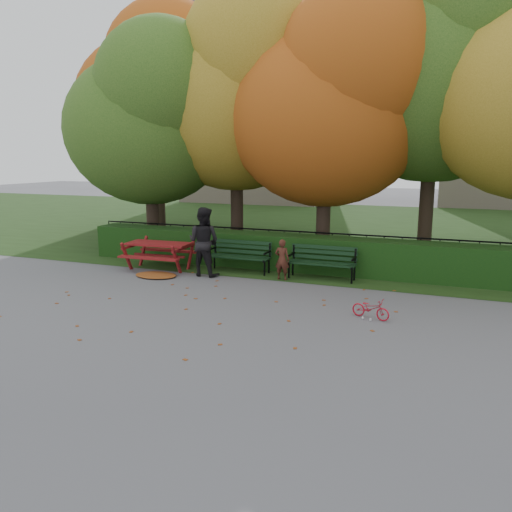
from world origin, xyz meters
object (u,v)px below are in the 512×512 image
(bench_left, at_px, (240,254))
(adult, at_px, (204,242))
(child, at_px, (282,260))
(tree_f, at_px, (160,95))
(picnic_table, at_px, (159,249))
(tree_c, at_px, (336,101))
(tree_b, at_px, (243,90))
(bench_right, at_px, (322,260))
(tree_a, at_px, (153,117))
(bicycle, at_px, (371,308))
(tree_d, at_px, (449,61))

(bench_left, bearing_deg, adult, -132.60)
(bench_left, distance_m, child, 1.51)
(tree_f, xyz_separation_m, picnic_table, (3.52, -6.12, -5.08))
(picnic_table, bearing_deg, tree_f, 117.06)
(child, bearing_deg, tree_c, -103.69)
(tree_b, height_order, bench_right, tree_b)
(tree_c, distance_m, picnic_table, 6.75)
(tree_a, distance_m, child, 7.05)
(tree_f, height_order, adult, tree_f)
(child, xyz_separation_m, bicycle, (2.70, -2.46, -0.33))
(child, relative_size, bicycle, 1.35)
(tree_d, distance_m, picnic_table, 10.09)
(tree_b, xyz_separation_m, picnic_table, (-1.17, -3.62, -4.79))
(tree_c, relative_size, bench_left, 4.44)
(tree_a, bearing_deg, adult, -40.35)
(tree_c, bearing_deg, adult, -133.17)
(tree_b, bearing_deg, bicycle, -48.73)
(tree_b, xyz_separation_m, tree_c, (3.28, -0.78, -0.58))
(tree_b, relative_size, child, 8.03)
(bench_right, xyz_separation_m, child, (-0.97, -0.50, 0.03))
(tree_c, xyz_separation_m, child, (-0.71, -2.76, -4.28))
(tree_b, relative_size, bench_left, 4.88)
(bench_left, relative_size, bench_right, 1.00)
(tree_f, xyz_separation_m, bench_right, (8.23, -5.54, -5.17))
(tree_f, relative_size, picnic_table, 4.82)
(tree_a, height_order, child, tree_a)
(bench_right, bearing_deg, tree_a, 163.39)
(picnic_table, height_order, adult, adult)
(child, bearing_deg, bicycle, 138.34)
(tree_c, xyz_separation_m, tree_f, (-7.97, 3.28, 0.87))
(tree_d, xyz_separation_m, bench_left, (-5.18, -3.53, -5.46))
(tree_f, bearing_deg, tree_d, -10.33)
(tree_c, height_order, tree_f, tree_f)
(tree_f, distance_m, bicycle, 14.19)
(tree_b, bearing_deg, tree_a, -156.95)
(adult, bearing_deg, tree_d, -139.54)
(bench_right, xyz_separation_m, picnic_table, (-4.71, -0.58, 0.09))
(tree_a, xyz_separation_m, adult, (3.15, -2.68, -3.57))
(tree_d, bearing_deg, bicycle, -99.25)
(tree_d, relative_size, adult, 5.06)
(tree_b, bearing_deg, tree_c, -13.45)
(bench_left, distance_m, bench_right, 2.40)
(bench_left, xyz_separation_m, child, (1.43, -0.50, 0.03))
(tree_d, distance_m, bicycle, 8.74)
(tree_f, bearing_deg, bench_right, -33.92)
(tree_c, relative_size, child, 7.30)
(tree_c, relative_size, bicycle, 9.88)
(bicycle, bearing_deg, tree_b, 58.77)
(picnic_table, bearing_deg, tree_a, 119.86)
(tree_d, bearing_deg, tree_a, -169.67)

